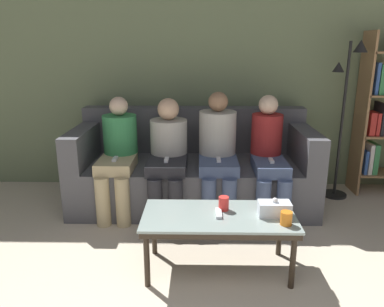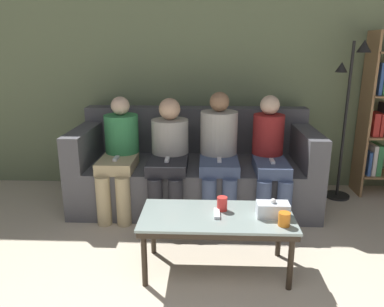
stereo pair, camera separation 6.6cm
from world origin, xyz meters
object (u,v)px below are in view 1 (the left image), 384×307
object	(u,v)px
couch	(193,170)
seated_person_right_end	(268,153)
game_remote	(219,213)
tissue_box	(274,209)
seated_person_mid_right	(218,149)
seated_person_mid_left	(168,152)
coffee_table	(219,220)
standing_lamp	(345,104)
cup_near_right	(224,203)
seated_person_left_end	(118,152)
cup_near_left	(286,218)

from	to	relation	value
couch	seated_person_right_end	distance (m)	0.80
game_remote	tissue_box	bearing A→B (deg)	-1.20
game_remote	seated_person_mid_right	bearing A→B (deg)	87.87
seated_person_mid_left	coffee_table	bearing A→B (deg)	-66.73
game_remote	standing_lamp	bearing A→B (deg)	46.70
seated_person_mid_left	cup_near_right	bearing A→B (deg)	-63.10
tissue_box	standing_lamp	xyz separation A→B (m)	(0.96, 1.44, 0.51)
standing_lamp	game_remote	bearing A→B (deg)	-133.30
couch	game_remote	world-z (taller)	couch
couch	standing_lamp	world-z (taller)	standing_lamp
couch	seated_person_mid_right	size ratio (longest dim) A/B	2.04
cup_near_right	standing_lamp	xyz separation A→B (m)	(1.31, 1.35, 0.51)
coffee_table	cup_near_right	xyz separation A→B (m)	(0.04, 0.08, 0.09)
seated_person_mid_right	seated_person_left_end	bearing A→B (deg)	-179.11
couch	coffee_table	bearing A→B (deg)	-80.96
tissue_box	standing_lamp	size ratio (longest dim) A/B	0.14
cup_near_left	standing_lamp	xyz separation A→B (m)	(0.91, 1.57, 0.52)
couch	game_remote	xyz separation A→B (m)	(0.20, -1.25, 0.11)
tissue_box	seated_person_mid_right	xyz separation A→B (m)	(-0.34, 1.03, 0.14)
seated_person_right_end	seated_person_left_end	bearing A→B (deg)	179.09
cup_near_right	standing_lamp	world-z (taller)	standing_lamp
cup_near_left	seated_person_mid_right	world-z (taller)	seated_person_mid_right
standing_lamp	seated_person_mid_left	distance (m)	1.87
tissue_box	game_remote	distance (m)	0.38
cup_near_left	standing_lamp	bearing A→B (deg)	59.90
cup_near_left	tissue_box	xyz separation A→B (m)	(-0.05, 0.14, 0.01)
seated_person_left_end	seated_person_mid_left	distance (m)	0.47
cup_near_left	seated_person_mid_left	xyz separation A→B (m)	(-0.87, 1.15, 0.12)
cup_near_left	seated_person_right_end	distance (m)	1.14
cup_near_right	seated_person_right_end	xyz separation A→B (m)	(0.47, 0.91, 0.11)
seated_person_mid_left	seated_person_right_end	world-z (taller)	seated_person_right_end
standing_lamp	seated_person_mid_left	world-z (taller)	standing_lamp
coffee_table	seated_person_left_end	size ratio (longest dim) A/B	0.96
game_remote	standing_lamp	world-z (taller)	standing_lamp
cup_near_left	standing_lamp	size ratio (longest dim) A/B	0.06
cup_near_right	seated_person_right_end	size ratio (longest dim) A/B	0.09
tissue_box	seated_person_mid_right	bearing A→B (deg)	108.42
standing_lamp	seated_person_right_end	distance (m)	1.03
tissue_box	seated_person_left_end	xyz separation A→B (m)	(-1.29, 1.02, 0.11)
game_remote	seated_person_right_end	world-z (taller)	seated_person_right_end
cup_near_left	seated_person_left_end	bearing A→B (deg)	139.27
seated_person_left_end	seated_person_right_end	distance (m)	1.42
seated_person_left_end	couch	bearing A→B (deg)	18.26
cup_near_left	seated_person_mid_left	bearing A→B (deg)	126.97
couch	seated_person_mid_right	bearing A→B (deg)	-42.84
seated_person_left_end	seated_person_mid_left	bearing A→B (deg)	-0.11
coffee_table	game_remote	distance (m)	0.05
tissue_box	seated_person_right_end	size ratio (longest dim) A/B	0.20
seated_person_left_end	seated_person_mid_left	xyz separation A→B (m)	(0.47, -0.00, 0.00)
cup_near_right	standing_lamp	distance (m)	1.95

